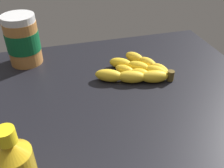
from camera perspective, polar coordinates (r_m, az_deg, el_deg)
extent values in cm
cube|color=black|center=(69.58, 0.90, -2.80)|extent=(81.78, 63.51, 3.77)
ellipsoid|color=yellow|center=(75.64, 10.95, 3.17)|extent=(5.25, 7.24, 3.19)
ellipsoid|color=yellow|center=(78.49, 8.11, 4.77)|extent=(5.89, 7.28, 3.19)
ellipsoid|color=yellow|center=(81.11, 5.12, 6.07)|extent=(6.42, 7.17, 3.19)
ellipsoid|color=yellow|center=(74.45, 10.08, 2.79)|extent=(7.34, 7.50, 3.36)
ellipsoid|color=yellow|center=(76.00, 6.05, 3.91)|extent=(7.62, 7.17, 3.36)
ellipsoid|color=yellow|center=(77.41, 2.00, 4.73)|extent=(7.81, 6.74, 3.36)
ellipsoid|color=yellow|center=(73.18, 10.13, 1.91)|extent=(6.67, 5.05, 2.84)
ellipsoid|color=yellow|center=(73.45, 6.41, 2.42)|extent=(6.59, 5.73, 2.84)
ellipsoid|color=yellow|center=(74.72, 2.91, 3.24)|extent=(6.32, 6.23, 2.84)
ellipsoid|color=yellow|center=(71.99, 9.61, 1.71)|extent=(8.60, 4.94, 3.57)
ellipsoid|color=yellow|center=(71.07, 4.49, 1.66)|extent=(8.80, 5.87, 3.57)
ellipsoid|color=yellow|center=(71.45, -0.69, 1.98)|extent=(8.84, 6.70, 3.57)
cylinder|color=brown|center=(73.27, 13.21, 1.88)|extent=(2.00, 2.00, 3.00)
cylinder|color=#B27238|center=(82.95, -19.57, 8.83)|extent=(9.93, 9.93, 13.57)
cylinder|color=#0F592D|center=(82.67, -19.67, 9.25)|extent=(10.13, 10.13, 6.11)
cylinder|color=silver|center=(80.03, -20.69, 13.80)|extent=(9.75, 9.75, 2.02)
cone|color=gold|center=(41.84, -22.20, -13.28)|extent=(5.97, 5.97, 2.61)
cylinder|color=yellow|center=(40.07, -23.01, -10.84)|extent=(2.89, 2.89, 2.48)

